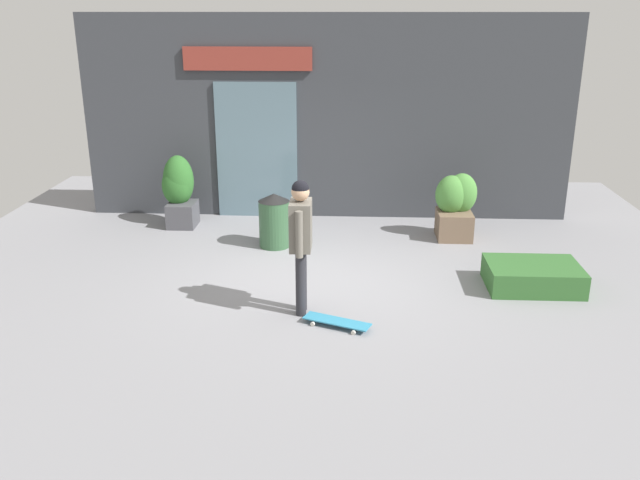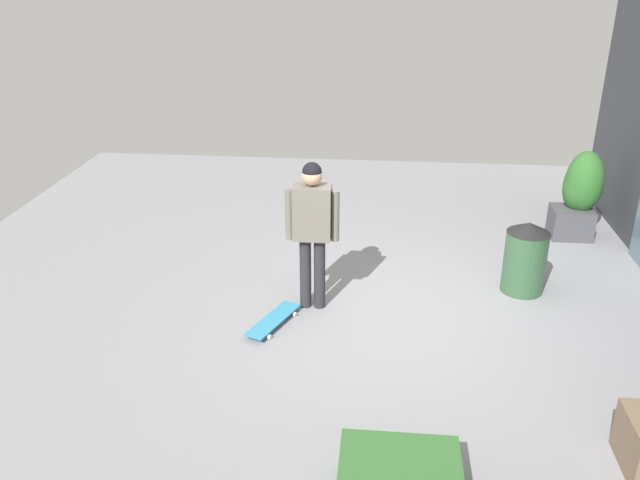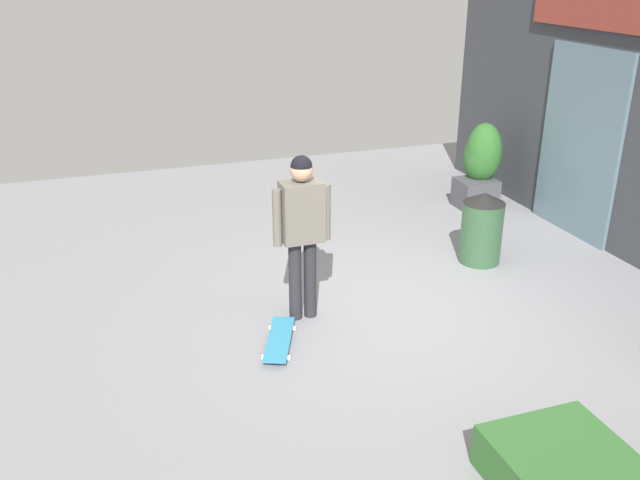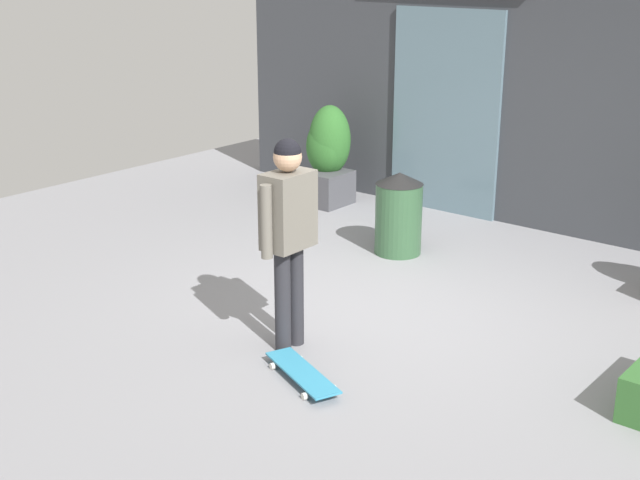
{
  "view_description": "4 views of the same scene",
  "coord_description": "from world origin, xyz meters",
  "px_view_note": "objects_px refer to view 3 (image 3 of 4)",
  "views": [
    {
      "loc": [
        0.5,
        -8.7,
        3.66
      ],
      "look_at": [
        0.1,
        -0.9,
        0.94
      ],
      "focal_mm": 37.39,
      "sensor_mm": 36.0,
      "label": 1
    },
    {
      "loc": [
        6.49,
        -0.27,
        3.76
      ],
      "look_at": [
        0.1,
        -0.9,
        0.94
      ],
      "focal_mm": 36.96,
      "sensor_mm": 36.0,
      "label": 2
    },
    {
      "loc": [
        5.78,
        -2.84,
        3.45
      ],
      "look_at": [
        0.1,
        -0.9,
        0.94
      ],
      "focal_mm": 37.98,
      "sensor_mm": 36.0,
      "label": 3
    },
    {
      "loc": [
        4.1,
        -5.77,
        3.06
      ],
      "look_at": [
        0.1,
        -0.9,
        0.94
      ],
      "focal_mm": 48.15,
      "sensor_mm": 36.0,
      "label": 4
    }
  ],
  "objects_px": {
    "skateboarder": "(302,221)",
    "planter_box_right": "(480,164)",
    "trash_bin": "(482,228)",
    "skateboard": "(279,339)"
  },
  "relations": [
    {
      "from": "skateboarder",
      "to": "planter_box_right",
      "type": "distance_m",
      "value": 4.3
    },
    {
      "from": "planter_box_right",
      "to": "trash_bin",
      "type": "distance_m",
      "value": 2.1
    },
    {
      "from": "skateboard",
      "to": "trash_bin",
      "type": "xyz_separation_m",
      "value": [
        -1.09,
        2.85,
        0.38
      ]
    },
    {
      "from": "skateboarder",
      "to": "skateboard",
      "type": "distance_m",
      "value": 1.16
    },
    {
      "from": "planter_box_right",
      "to": "trash_bin",
      "type": "height_order",
      "value": "planter_box_right"
    },
    {
      "from": "skateboard",
      "to": "trash_bin",
      "type": "relative_size",
      "value": 0.97
    },
    {
      "from": "skateboard",
      "to": "trash_bin",
      "type": "bearing_deg",
      "value": 133.23
    },
    {
      "from": "skateboarder",
      "to": "planter_box_right",
      "type": "xyz_separation_m",
      "value": [
        -2.44,
        3.51,
        -0.41
      ]
    },
    {
      "from": "trash_bin",
      "to": "planter_box_right",
      "type": "bearing_deg",
      "value": 149.88
    },
    {
      "from": "skateboarder",
      "to": "planter_box_right",
      "type": "bearing_deg",
      "value": 124.3
    }
  ]
}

